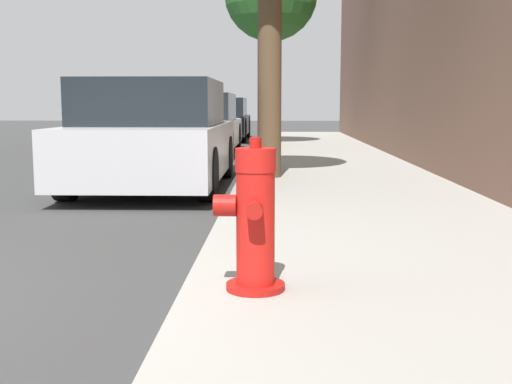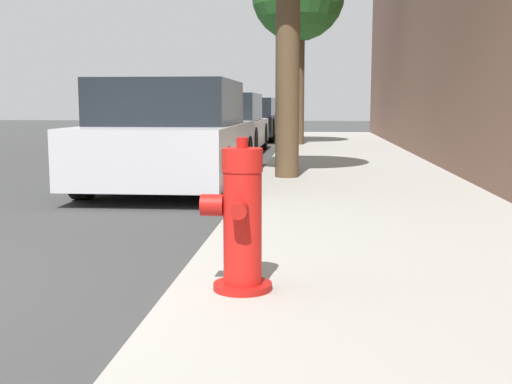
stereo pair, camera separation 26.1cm
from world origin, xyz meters
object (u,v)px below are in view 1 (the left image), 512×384
Objects in this scene: fire_hydrant at (254,221)px; parked_car_near at (155,137)px; parked_car_mid at (198,125)px; parked_car_far at (220,119)px.

parked_car_near is at bearing 106.26° from fire_hydrant.
fire_hydrant is at bearing -81.53° from parked_car_mid.
parked_car_near reaches higher than parked_car_mid.
parked_car_far is at bearing 95.63° from fire_hydrant.
parked_car_mid is at bearing 98.47° from fire_hydrant.
fire_hydrant is 5.31m from parked_car_near.
parked_car_mid is 1.04× the size of parked_car_far.
parked_car_far is (-1.63, 16.52, 0.14)m from fire_hydrant.
fire_hydrant is 0.21× the size of parked_car_near.
parked_car_near is 0.93× the size of parked_car_far.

